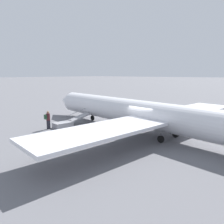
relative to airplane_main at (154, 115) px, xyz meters
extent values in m
plane|color=slate|center=(0.85, -0.11, -1.79)|extent=(600.00, 600.00, 0.00)
cylinder|color=silver|center=(0.85, -0.11, -0.02)|extent=(23.56, 5.36, 2.28)
cone|color=silver|center=(13.72, -1.83, -0.02)|extent=(2.78, 2.55, 2.23)
cube|color=silver|center=(0.49, 6.06, -0.19)|extent=(4.92, 10.25, 0.23)
cube|color=silver|center=(-1.11, -5.97, -0.19)|extent=(4.92, 10.25, 0.23)
cylinder|color=black|center=(8.41, -1.12, -1.50)|extent=(0.58, 0.21, 0.56)
cylinder|color=#4C4C51|center=(8.41, -1.12, -1.13)|extent=(0.10, 0.10, 0.18)
cylinder|color=black|center=(-1.34, 1.21, -1.50)|extent=(0.58, 0.21, 0.56)
cylinder|color=#4C4C51|center=(-1.34, 1.21, -1.13)|extent=(0.10, 0.10, 0.18)
cylinder|color=black|center=(-1.61, -0.82, -1.50)|extent=(0.58, 0.21, 0.56)
cylinder|color=#4C4C51|center=(-1.61, -0.82, -1.13)|extent=(0.10, 0.10, 0.18)
cube|color=#99999E|center=(8.37, 3.01, -1.54)|extent=(1.33, 1.93, 0.50)
cube|color=#99999E|center=(8.10, 1.03, -1.02)|extent=(1.19, 2.33, 0.64)
cube|color=#99999E|center=(8.55, 0.97, -0.52)|extent=(0.35, 2.20, 0.58)
cube|color=#23232D|center=(8.86, 4.31, -1.36)|extent=(0.24, 0.30, 0.85)
cylinder|color=#4C1E23|center=(8.86, 4.31, -0.61)|extent=(0.36, 0.36, 0.65)
sphere|color=#936B4C|center=(8.86, 4.31, -0.17)|extent=(0.24, 0.24, 0.24)
cube|color=#23472D|center=(8.90, 4.58, -0.58)|extent=(0.30, 0.22, 0.44)
cube|color=black|center=(6.13, 7.56, -1.77)|extent=(0.53, 0.53, 0.03)
cone|color=orange|center=(6.13, 7.56, -1.49)|extent=(0.41, 0.41, 0.59)
camera|label=1|loc=(-8.83, 15.88, 3.44)|focal=35.00mm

